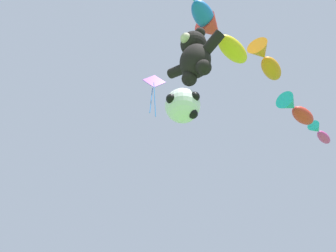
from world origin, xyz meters
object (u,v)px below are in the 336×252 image
at_px(teddy_bear_kite, 194,56).
at_px(soccer_ball_kite, 183,105).
at_px(fish_kite_cobalt, 197,4).
at_px(fish_kite_crimson, 296,110).
at_px(fish_kite_magenta, 320,133).
at_px(fish_kite_tangerine, 266,60).
at_px(fish_kite_goldfin, 223,39).
at_px(diamond_kite, 154,85).

bearing_deg(teddy_bear_kite, soccer_ball_kite, 177.11).
distance_m(soccer_ball_kite, fish_kite_cobalt, 3.98).
height_order(fish_kite_crimson, fish_kite_magenta, fish_kite_crimson).
bearing_deg(fish_kite_magenta, fish_kite_crimson, -90.66).
relative_size(soccer_ball_kite, fish_kite_tangerine, 0.51).
height_order(soccer_ball_kite, fish_kite_crimson, fish_kite_crimson).
relative_size(teddy_bear_kite, fish_kite_magenta, 1.30).
bearing_deg(teddy_bear_kite, fish_kite_tangerine, 79.14).
bearing_deg(fish_kite_tangerine, fish_kite_goldfin, -99.69).
height_order(fish_kite_goldfin, fish_kite_magenta, fish_kite_goldfin).
relative_size(teddy_bear_kite, diamond_kite, 0.81).
bearing_deg(teddy_bear_kite, fish_kite_goldfin, 77.03).
height_order(teddy_bear_kite, fish_kite_tangerine, fish_kite_tangerine).
xyz_separation_m(teddy_bear_kite, fish_kite_magenta, (0.38, 8.67, 2.08)).
height_order(soccer_ball_kite, fish_kite_goldfin, fish_kite_goldfin).
relative_size(teddy_bear_kite, fish_kite_tangerine, 1.03).
bearing_deg(fish_kite_crimson, fish_kite_tangerine, -82.07).
bearing_deg(fish_kite_crimson, fish_kite_magenta, 89.34).
relative_size(soccer_ball_kite, fish_kite_crimson, 0.50).
relative_size(fish_kite_goldfin, fish_kite_tangerine, 1.11).
bearing_deg(fish_kite_tangerine, fish_kite_cobalt, -92.29).
xyz_separation_m(fish_kite_tangerine, fish_kite_magenta, (-0.35, 4.84, -0.75)).
bearing_deg(soccer_ball_kite, diamond_kite, 156.47).
xyz_separation_m(fish_kite_cobalt, fish_kite_tangerine, (0.17, 4.17, 0.80)).
height_order(soccer_ball_kite, fish_kite_tangerine, fish_kite_tangerine).
bearing_deg(fish_kite_tangerine, teddy_bear_kite, -100.86).
bearing_deg(diamond_kite, fish_kite_crimson, 56.62).
bearing_deg(fish_kite_cobalt, soccer_ball_kite, 162.20).
height_order(teddy_bear_kite, diamond_kite, diamond_kite).
height_order(teddy_bear_kite, soccer_ball_kite, teddy_bear_kite).
relative_size(fish_kite_tangerine, fish_kite_crimson, 1.00).
relative_size(fish_kite_cobalt, fish_kite_goldfin, 0.82).
xyz_separation_m(teddy_bear_kite, fish_kite_goldfin, (0.31, 1.36, 2.10)).
xyz_separation_m(teddy_bear_kite, diamond_kite, (-3.19, 1.16, 2.36)).
height_order(fish_kite_crimson, diamond_kite, diamond_kite).
distance_m(teddy_bear_kite, soccer_ball_kite, 1.86).
bearing_deg(soccer_ball_kite, teddy_bear_kite, -2.89).
relative_size(fish_kite_magenta, diamond_kite, 0.62).
height_order(teddy_bear_kite, fish_kite_cobalt, fish_kite_cobalt).
distance_m(teddy_bear_kite, fish_kite_tangerine, 4.81).
bearing_deg(fish_kite_goldfin, fish_kite_tangerine, 80.31).
distance_m(fish_kite_goldfin, fish_kite_magenta, 7.31).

